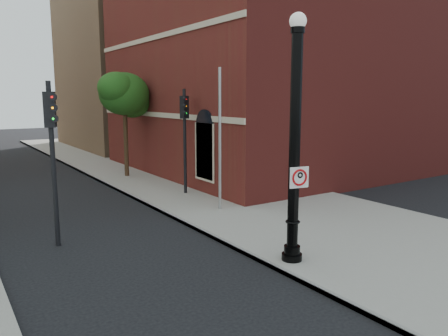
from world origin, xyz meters
TOP-DOWN VIEW (x-y plane):
  - ground at (0.00, 0.00)m, footprint 120.00×120.00m
  - sidewalk_right at (6.00, 10.00)m, footprint 8.00×60.00m
  - curb_edge at (2.05, 10.00)m, footprint 0.10×60.00m
  - brick_wall_building at (16.00, 14.00)m, footprint 22.30×16.30m
  - bg_building_tan_b at (16.00, 30.00)m, footprint 22.00×14.00m
  - lamppost at (2.67, 0.71)m, footprint 0.55×0.55m
  - no_parking_sign at (2.71, 0.55)m, footprint 0.54×0.14m
  - traffic_signal_left at (-2.19, 5.72)m, footprint 0.39×0.43m
  - traffic_signal_right at (4.27, 9.58)m, footprint 0.37×0.42m
  - utility_pole at (4.02, 6.32)m, footprint 0.11×0.11m
  - street_tree_c at (3.72, 15.31)m, footprint 3.19×2.88m

SIDE VIEW (x-z plane):
  - ground at x=0.00m, z-range 0.00..0.00m
  - sidewalk_right at x=6.00m, z-range 0.00..0.12m
  - curb_edge at x=2.05m, z-range 0.00..0.14m
  - no_parking_sign at x=2.71m, z-range 2.12..2.67m
  - utility_pole at x=4.02m, z-range 0.00..5.53m
  - lamppost at x=2.67m, z-range -0.25..6.24m
  - traffic_signal_right at x=4.27m, z-range 0.83..5.62m
  - traffic_signal_left at x=-2.19m, z-range 0.85..5.74m
  - street_tree_c at x=3.72m, z-range 1.66..7.41m
  - brick_wall_building at x=16.00m, z-range 0.01..12.51m
  - bg_building_tan_b at x=16.00m, z-range 0.00..14.00m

